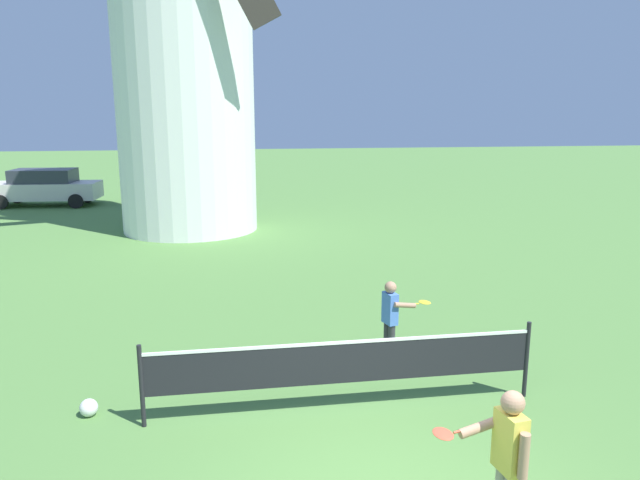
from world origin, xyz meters
name	(u,v)px	position (x,y,z in m)	size (l,w,h in m)	color
tennis_net	(344,363)	(-0.01, 1.82, 0.68)	(5.24, 0.06, 1.10)	black
player_near	(507,455)	(1.02, -0.72, 0.82)	(0.83, 0.48, 1.45)	#9E937F
player_far	(391,315)	(1.10, 3.45, 0.72)	(0.80, 0.42, 1.28)	#333338
stray_ball	(89,408)	(-3.34, 2.21, 0.12)	(0.23, 0.23, 0.23)	silver
parked_car_cream	(45,187)	(-9.11, 21.29, 0.81)	(4.53, 2.12, 1.56)	silver
parked_car_blue	(184,184)	(-3.29, 21.31, 0.81)	(4.00, 2.04, 1.56)	#334C99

